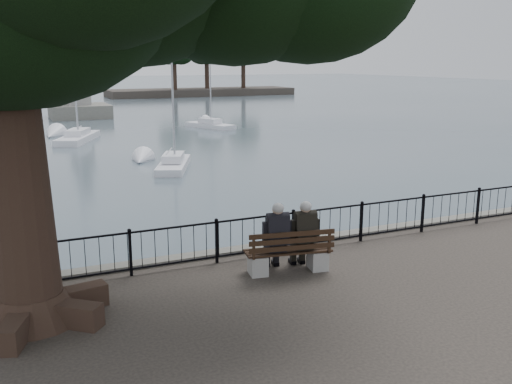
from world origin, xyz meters
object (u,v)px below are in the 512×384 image
bench (289,257)px  person_right (303,237)px  lion_monument (79,97)px  person_left (276,240)px

bench → person_right: size_ratio=1.24×
person_right → lion_monument: 48.63m
lion_monument → bench: bearing=-92.1°
person_left → lion_monument: (2.00, 48.50, 0.34)m
person_left → lion_monument: size_ratio=0.19×
bench → person_left: bearing=147.6°
bench → lion_monument: (1.75, 48.66, 0.73)m
bench → person_right: (0.37, 0.05, 0.39)m
bench → person_right: bearing=7.1°
person_left → person_right: bearing=-10.0°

